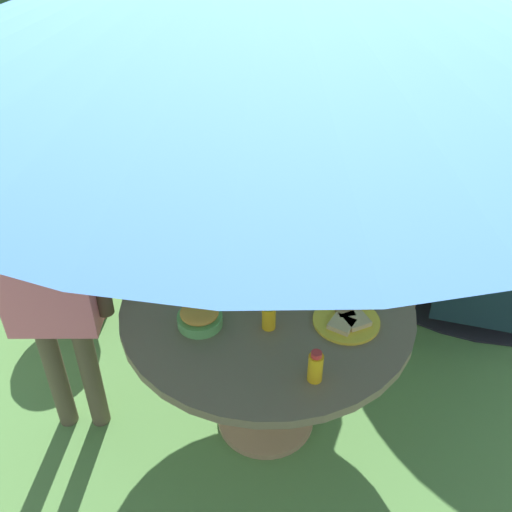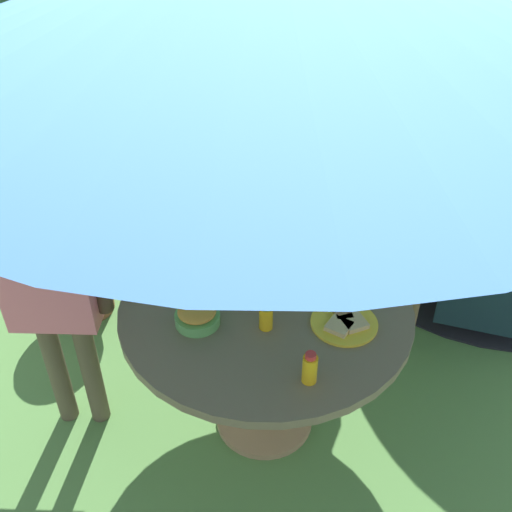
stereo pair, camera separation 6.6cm
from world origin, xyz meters
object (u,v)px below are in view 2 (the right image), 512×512
(juice_bottle_far_left, at_px, (266,317))
(juice_bottle_back_edge, at_px, (248,274))
(potted_plant, at_px, (76,257))
(wooden_chair, at_px, (415,218))
(plate_mid_left, at_px, (345,323))
(garden_table, at_px, (265,326))
(juice_bottle_far_right, at_px, (283,275))
(cup_far, at_px, (266,229))
(plate_front_edge, at_px, (187,268))
(juice_bottle_near_left, at_px, (316,246))
(juice_bottle_mid_right, at_px, (319,272))
(juice_bottle_near_right, at_px, (310,368))
(snack_bowl, at_px, (197,315))
(child_in_pink_shirt, at_px, (47,267))
(juice_bottle_center_front, at_px, (302,256))
(cup_near, at_px, (226,288))
(plate_center_back, at_px, (256,256))
(child_in_yellow_shirt, at_px, (329,197))

(juice_bottle_far_left, height_order, juice_bottle_back_edge, juice_bottle_back_edge)
(potted_plant, bearing_deg, wooden_chair, 20.68)
(plate_mid_left, bearing_deg, juice_bottle_far_left, -159.60)
(garden_table, xyz_separation_m, juice_bottle_far_right, (0.04, 0.12, 0.18))
(wooden_chair, height_order, cup_far, wooden_chair)
(plate_front_edge, relative_size, juice_bottle_near_left, 2.18)
(potted_plant, height_order, juice_bottle_mid_right, juice_bottle_mid_right)
(juice_bottle_far_left, bearing_deg, juice_bottle_near_right, -43.61)
(snack_bowl, relative_size, juice_bottle_far_left, 1.49)
(juice_bottle_mid_right, bearing_deg, juice_bottle_near_right, -80.55)
(juice_bottle_far_right, distance_m, juice_bottle_mid_right, 0.16)
(child_in_pink_shirt, relative_size, juice_bottle_center_front, 12.13)
(plate_mid_left, bearing_deg, cup_far, 133.23)
(potted_plant, distance_m, juice_bottle_near_left, 1.39)
(juice_bottle_near_left, height_order, juice_bottle_center_front, same)
(juice_bottle_back_edge, bearing_deg, juice_bottle_center_front, 48.66)
(cup_near, bearing_deg, potted_plant, 156.99)
(snack_bowl, relative_size, juice_bottle_near_right, 1.36)
(juice_bottle_near_left, distance_m, juice_bottle_center_front, 0.10)
(plate_center_back, xyz_separation_m, cup_near, (-0.04, -0.27, 0.02))
(child_in_pink_shirt, distance_m, cup_near, 0.70)
(wooden_chair, relative_size, juice_bottle_center_front, 9.19)
(juice_bottle_mid_right, bearing_deg, cup_near, -149.28)
(plate_front_edge, distance_m, juice_bottle_mid_right, 0.56)
(garden_table, distance_m, juice_bottle_far_right, 0.22)
(garden_table, bearing_deg, cup_near, -178.99)
(cup_near, bearing_deg, plate_center_back, 81.97)
(child_in_yellow_shirt, bearing_deg, plate_mid_left, 21.12)
(garden_table, relative_size, juice_bottle_center_front, 10.33)
(wooden_chair, bearing_deg, juice_bottle_far_left, -85.86)
(wooden_chair, xyz_separation_m, plate_center_back, (-0.63, -0.82, 0.17))
(snack_bowl, bearing_deg, plate_center_back, 79.62)
(snack_bowl, relative_size, cup_near, 2.42)
(garden_table, distance_m, cup_near, 0.23)
(garden_table, height_order, juice_bottle_far_left, juice_bottle_far_left)
(child_in_yellow_shirt, distance_m, plate_center_back, 0.60)
(snack_bowl, height_order, juice_bottle_mid_right, juice_bottle_mid_right)
(cup_far, bearing_deg, plate_center_back, -86.50)
(child_in_yellow_shirt, bearing_deg, snack_bowl, -10.58)
(potted_plant, bearing_deg, child_in_yellow_shirt, 17.04)
(garden_table, distance_m, juice_bottle_back_edge, 0.22)
(juice_bottle_center_front, distance_m, juice_bottle_back_edge, 0.27)
(plate_mid_left, xyz_separation_m, cup_far, (-0.46, 0.49, 0.02))
(potted_plant, height_order, plate_mid_left, plate_mid_left)
(child_in_yellow_shirt, distance_m, plate_front_edge, 0.86)
(child_in_pink_shirt, relative_size, juice_bottle_back_edge, 10.83)
(juice_bottle_mid_right, bearing_deg, child_in_yellow_shirt, 98.46)
(juice_bottle_far_right, xyz_separation_m, juice_bottle_center_front, (0.04, 0.17, -0.01))
(wooden_chair, bearing_deg, plate_center_back, -102.90)
(juice_bottle_near_left, distance_m, juice_bottle_near_right, 0.73)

